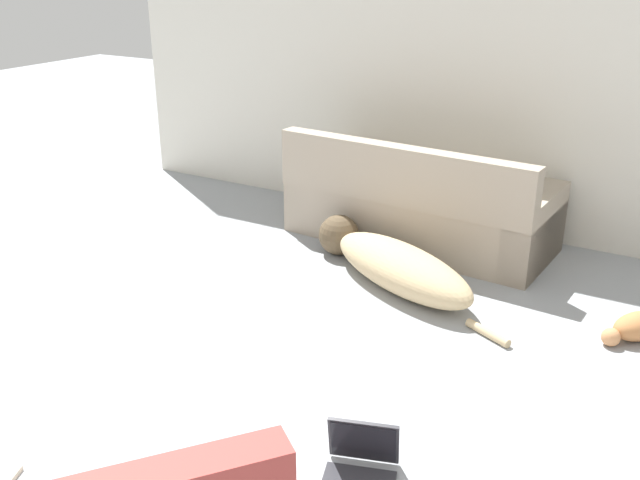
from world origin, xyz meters
The scene contains 5 objects.
wall_back centered at (0.00, 4.29, 1.30)m, with size 6.41×0.06×2.60m.
couch centered at (-0.26, 3.76, 0.26)m, with size 1.98×0.94×0.80m.
dog centered at (-0.13, 3.01, 0.14)m, with size 1.65×0.94×0.29m.
cat centered at (1.38, 3.03, 0.08)m, with size 0.38×0.45×0.16m.
laptop_open centered at (0.54, 1.26, 0.08)m, with size 0.38×0.37×0.24m.
Camera 1 is at (1.58, -0.90, 2.05)m, focal length 40.00 mm.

